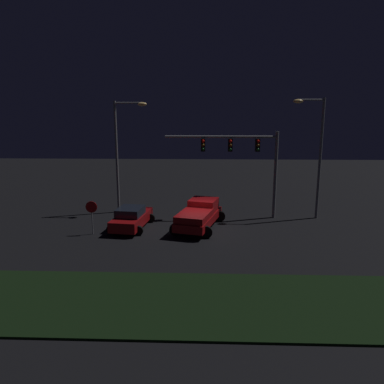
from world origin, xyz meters
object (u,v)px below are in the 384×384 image
(traffic_signal_gantry, at_px, (243,153))
(stop_sign, at_px, (92,211))
(pickup_truck, at_px, (200,213))
(street_lamp_left, at_px, (122,144))
(car_sedan, at_px, (131,218))
(street_lamp_right, at_px, (315,145))

(traffic_signal_gantry, bearing_deg, stop_sign, -156.24)
(pickup_truck, distance_m, street_lamp_left, 8.47)
(car_sedan, xyz_separation_m, stop_sign, (-2.29, -1.41, 0.82))
(pickup_truck, relative_size, street_lamp_left, 0.66)
(stop_sign, bearing_deg, car_sedan, 31.60)
(street_lamp_right, xyz_separation_m, stop_sign, (-15.37, -4.47, -3.93))
(pickup_truck, xyz_separation_m, stop_sign, (-6.98, -1.77, 0.56))
(pickup_truck, height_order, car_sedan, pickup_truck)
(street_lamp_left, xyz_separation_m, stop_sign, (-0.91, -5.67, -3.87))
(traffic_signal_gantry, bearing_deg, car_sedan, -158.75)
(pickup_truck, relative_size, traffic_signal_gantry, 0.69)
(pickup_truck, relative_size, car_sedan, 1.25)
(car_sedan, relative_size, stop_sign, 2.06)
(car_sedan, bearing_deg, traffic_signal_gantry, -61.71)
(traffic_signal_gantry, height_order, stop_sign, traffic_signal_gantry)
(street_lamp_left, distance_m, stop_sign, 6.93)
(car_sedan, xyz_separation_m, street_lamp_right, (13.08, 3.05, 4.75))
(street_lamp_left, relative_size, street_lamp_right, 0.98)
(car_sedan, relative_size, street_lamp_left, 0.53)
(street_lamp_right, distance_m, stop_sign, 16.48)
(pickup_truck, distance_m, stop_sign, 7.22)
(street_lamp_left, bearing_deg, pickup_truck, -32.75)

